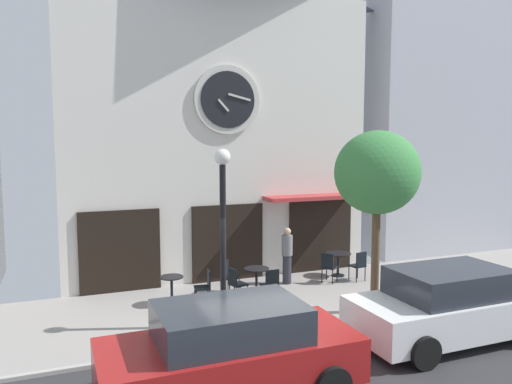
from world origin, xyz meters
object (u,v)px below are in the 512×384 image
cafe_table_near_door (256,276)px  cafe_chair_near_lamp (205,284)px  parked_car_red (230,351)px  parked_car_white (450,305)px  cafe_table_center_left (338,259)px  street_lamp (223,238)px  cafe_chair_mid_row (329,265)px  cafe_chair_left_end (271,283)px  cafe_chair_facing_wall (359,264)px  cafe_table_leftmost (172,286)px  street_tree (377,174)px  cafe_chair_outer (228,274)px  pedestrian_grey (287,255)px  cafe_chair_right_end (236,282)px

cafe_table_near_door → cafe_chair_near_lamp: (-1.54, -0.29, 0.01)m
parked_car_red → parked_car_white: 5.07m
cafe_table_center_left → parked_car_red: size_ratio=0.18×
street_lamp → cafe_table_center_left: size_ratio=5.14×
cafe_chair_mid_row → cafe_chair_left_end: same height
street_lamp → cafe_chair_mid_row: (3.98, 2.18, -1.53)m
street_lamp → cafe_chair_facing_wall: (4.92, 2.00, -1.53)m
cafe_table_leftmost → cafe_chair_facing_wall: bearing=0.4°
cafe_table_near_door → cafe_chair_left_end: cafe_chair_left_end is taller
parked_car_red → cafe_chair_near_lamp: bearing=79.3°
cafe_table_leftmost → cafe_chair_facing_wall: cafe_chair_facing_wall is taller
cafe_table_leftmost → cafe_chair_near_lamp: (0.81, -0.32, 0.04)m
street_tree → cafe_table_center_left: street_tree is taller
cafe_chair_facing_wall → cafe_chair_outer: bearing=174.6°
parked_car_white → cafe_table_leftmost: bearing=138.5°
pedestrian_grey → parked_car_white: pedestrian_grey is taller
parked_car_white → pedestrian_grey: bearing=105.8°
cafe_table_near_door → cafe_chair_right_end: (-0.73, -0.36, 0.01)m
cafe_chair_near_lamp → cafe_chair_left_end: bearing=-17.3°
cafe_table_near_door → cafe_chair_left_end: 0.80m
cafe_chair_near_lamp → parked_car_red: bearing=-100.7°
street_lamp → parked_car_red: 3.31m
cafe_chair_right_end → pedestrian_grey: 2.22m
pedestrian_grey → cafe_chair_left_end: bearing=-128.4°
cafe_chair_right_end → cafe_chair_near_lamp: same height
cafe_table_leftmost → parked_car_white: (5.00, -4.43, 0.28)m
parked_car_white → cafe_chair_facing_wall: bearing=81.2°
street_lamp → street_tree: 4.03m
cafe_chair_near_lamp → cafe_chair_mid_row: size_ratio=1.00×
street_tree → cafe_table_leftmost: 5.91m
cafe_chair_mid_row → parked_car_white: 4.67m
cafe_chair_left_end → cafe_chair_facing_wall: (3.26, 0.86, 0.00)m
cafe_table_leftmost → pedestrian_grey: size_ratio=0.44×
cafe_table_leftmost → cafe_chair_right_end: size_ratio=0.82×
street_lamp → cafe_table_center_left: 5.59m
street_lamp → parked_car_red: bearing=-105.7°
street_lamp → cafe_chair_right_end: street_lamp is taller
cafe_chair_outer → cafe_chair_left_end: bearing=-58.8°
cafe_table_leftmost → cafe_chair_mid_row: 4.76m
cafe_chair_right_end → parked_car_white: (3.38, -4.04, 0.23)m
cafe_table_center_left → cafe_chair_left_end: bearing=-151.8°
cafe_chair_mid_row → cafe_chair_facing_wall: same height
cafe_table_leftmost → pedestrian_grey: 3.64m
cafe_chair_left_end → cafe_table_near_door: bearing=96.0°
street_tree → parked_car_red: (-4.59, -2.49, -2.67)m
cafe_table_center_left → cafe_chair_right_end: 3.96m
cafe_chair_facing_wall → parked_car_white: (-0.69, -4.47, 0.23)m
cafe_table_near_door → cafe_chair_left_end: (0.08, -0.80, 0.01)m
cafe_table_center_left → parked_car_red: 7.86m
cafe_chair_near_lamp → cafe_chair_facing_wall: 4.89m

